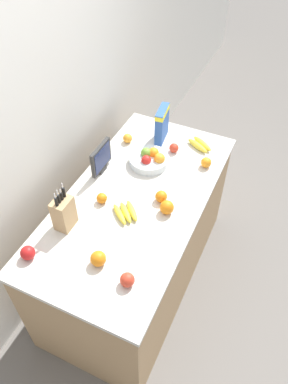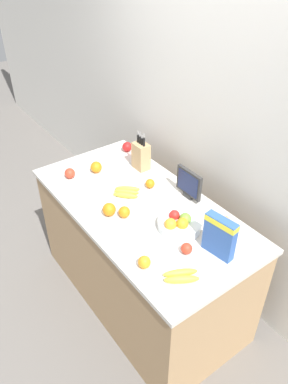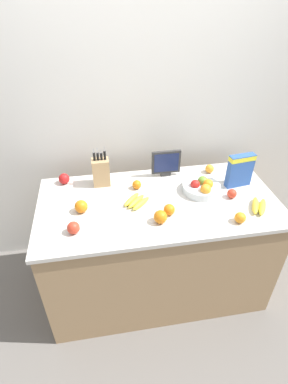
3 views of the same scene
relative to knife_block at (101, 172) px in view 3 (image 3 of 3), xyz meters
name	(u,v)px [view 3 (image 3 of 3)]	position (x,y,z in m)	size (l,w,h in m)	color
ground_plane	(156,283)	(0.39, -0.28, -1.04)	(14.00, 14.00, 0.00)	slate
wall_back	(143,118)	(0.39, 0.36, 0.26)	(9.00, 0.06, 2.60)	silver
counter	(157,246)	(0.39, -0.28, -0.58)	(1.72, 0.86, 0.93)	tan
knife_block	(101,172)	(0.00, 0.00, 0.00)	(0.13, 0.09, 0.32)	tan
small_monitor	(166,163)	(0.51, 0.04, 0.01)	(0.23, 0.03, 0.22)	#2D2D2D
cereal_box	(240,169)	(1.02, -0.19, 0.03)	(0.20, 0.09, 0.26)	#2D56A8
fruit_bowl	(202,187)	(0.73, -0.23, -0.07)	(0.28, 0.28, 0.11)	silver
banana_bunch_left	(136,201)	(0.22, -0.29, -0.09)	(0.21, 0.21, 0.04)	yellow
banana_bunch_right	(259,206)	(1.05, -0.49, -0.09)	(0.17, 0.21, 0.04)	yellow
apple_by_knife_block	(64,179)	(-0.29, 0.06, -0.07)	(0.08, 0.08, 0.08)	red
apple_near_bananas	(73,228)	(-0.20, -0.52, -0.07)	(0.08, 0.08, 0.08)	red
apple_rightmost	(232,194)	(0.92, -0.33, -0.08)	(0.07, 0.07, 0.07)	red
orange_front_right	(81,206)	(-0.16, -0.32, -0.07)	(0.09, 0.09, 0.09)	orange
orange_near_bowl	(160,217)	(0.35, -0.51, -0.07)	(0.09, 0.09, 0.09)	orange
orange_front_left	(169,210)	(0.43, -0.44, -0.07)	(0.08, 0.08, 0.08)	orange
orange_mid_right	(137,185)	(0.26, -0.10, -0.08)	(0.07, 0.07, 0.07)	orange
orange_back_center	(240,218)	(0.86, -0.60, -0.07)	(0.07, 0.07, 0.07)	orange
orange_by_cereal	(210,169)	(0.88, 0.03, -0.08)	(0.07, 0.07, 0.07)	orange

